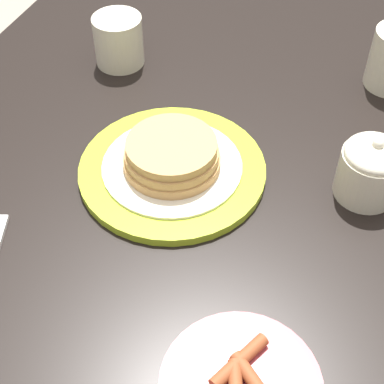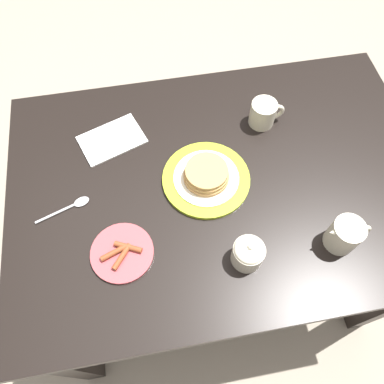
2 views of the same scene
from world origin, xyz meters
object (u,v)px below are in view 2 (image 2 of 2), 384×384
at_px(pancake_plate, 206,177).
at_px(sugar_bowl, 248,253).
at_px(side_plate_bacon, 122,253).
at_px(coffee_mug, 264,113).
at_px(napkin, 112,140).
at_px(creamer_pitcher, 344,235).
at_px(spoon, 72,206).

xyz_separation_m(pancake_plate, sugar_bowl, (0.06, -0.25, 0.02)).
xyz_separation_m(pancake_plate, side_plate_bacon, (-0.25, -0.18, -0.01)).
bearing_deg(coffee_mug, napkin, 178.42).
bearing_deg(pancake_plate, napkin, 143.39).
bearing_deg(side_plate_bacon, napkin, 89.76).
distance_m(pancake_plate, coffee_mug, 0.28).
relative_size(creamer_pitcher, spoon, 0.81).
height_order(side_plate_bacon, creamer_pitcher, creamer_pitcher).
height_order(coffee_mug, creamer_pitcher, creamer_pitcher).
relative_size(coffee_mug, creamer_pitcher, 0.87).
bearing_deg(napkin, coffee_mug, -1.58).
xyz_separation_m(creamer_pitcher, sugar_bowl, (-0.25, -0.00, -0.01)).
height_order(side_plate_bacon, napkin, side_plate_bacon).
distance_m(coffee_mug, sugar_bowl, 0.45).
height_order(coffee_mug, sugar_bowl, sugar_bowl).
height_order(coffee_mug, spoon, coffee_mug).
bearing_deg(sugar_bowl, creamer_pitcher, 0.39).
xyz_separation_m(pancake_plate, coffee_mug, (0.21, 0.18, 0.02)).
xyz_separation_m(side_plate_bacon, creamer_pitcher, (0.56, -0.07, 0.04)).
relative_size(coffee_mug, napkin, 0.49).
height_order(side_plate_bacon, coffee_mug, coffee_mug).
relative_size(pancake_plate, creamer_pitcher, 2.04).
bearing_deg(creamer_pitcher, pancake_plate, 141.18).
xyz_separation_m(pancake_plate, creamer_pitcher, (0.30, -0.24, 0.03)).
distance_m(coffee_mug, spoon, 0.62).
xyz_separation_m(side_plate_bacon, coffee_mug, (0.47, 0.35, 0.03)).
distance_m(coffee_mug, napkin, 0.47).
height_order(side_plate_bacon, sugar_bowl, sugar_bowl).
xyz_separation_m(coffee_mug, sugar_bowl, (-0.16, -0.42, 0.00)).
bearing_deg(sugar_bowl, spoon, 152.09).
bearing_deg(coffee_mug, sugar_bowl, -110.34).
distance_m(pancake_plate, side_plate_bacon, 0.31).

